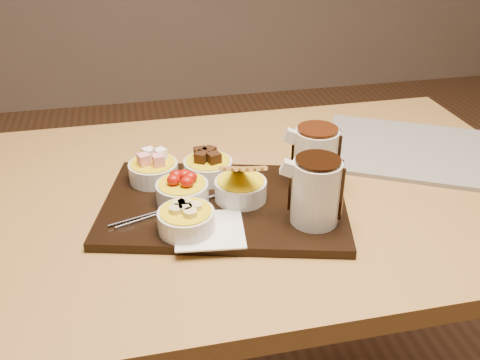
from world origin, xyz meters
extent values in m
cube|color=#A67A3D|center=(0.00, 0.00, 0.73)|extent=(1.20, 0.80, 0.04)
cylinder|color=#A67A3D|center=(-0.54, 0.34, 0.35)|extent=(0.06, 0.06, 0.71)
cylinder|color=#A67A3D|center=(0.54, 0.34, 0.35)|extent=(0.06, 0.06, 0.71)
cube|color=black|center=(-0.09, -0.06, 0.76)|extent=(0.52, 0.41, 0.02)
cube|color=white|center=(-0.14, -0.16, 0.77)|extent=(0.13, 0.13, 0.00)
cylinder|color=beige|center=(-0.22, 0.05, 0.79)|extent=(0.10, 0.10, 0.04)
cylinder|color=beige|center=(-0.11, 0.03, 0.79)|extent=(0.10, 0.10, 0.04)
cylinder|color=beige|center=(-0.17, -0.05, 0.79)|extent=(0.10, 0.10, 0.04)
cylinder|color=beige|center=(-0.06, -0.06, 0.79)|extent=(0.10, 0.10, 0.04)
cylinder|color=beige|center=(-0.18, -0.15, 0.79)|extent=(0.10, 0.10, 0.04)
cylinder|color=silver|center=(0.05, -0.17, 0.83)|extent=(0.11, 0.11, 0.12)
cylinder|color=silver|center=(0.09, -0.04, 0.83)|extent=(0.11, 0.11, 0.12)
cube|color=beige|center=(0.37, 0.08, 0.76)|extent=(0.48, 0.45, 0.01)
camera|label=1|loc=(-0.25, -0.92, 1.31)|focal=40.00mm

